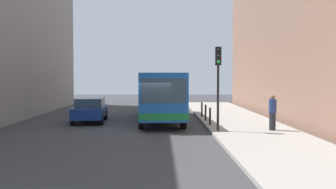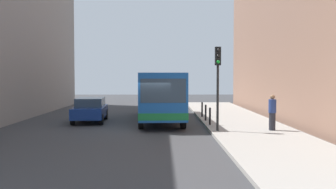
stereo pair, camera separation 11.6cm
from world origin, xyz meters
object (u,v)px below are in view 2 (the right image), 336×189
traffic_light (218,72)px  bollard_mid (206,113)px  pedestrian_near_signal (272,112)px  car_behind_bus (165,100)px  bollard_far (202,110)px  car_beside_bus (90,109)px  bus (160,93)px  bollard_near (210,116)px

traffic_light → bollard_mid: (-0.10, 4.56, -2.38)m
bollard_mid → pedestrian_near_signal: size_ratio=0.54×
car_behind_bus → bollard_far: (2.41, -8.09, -0.16)m
car_behind_bus → bollard_far: bearing=105.0°
bollard_far → bollard_mid: bearing=-90.0°
car_beside_bus → car_behind_bus: 10.75m
bus → bollard_near: 4.64m
bollard_far → pedestrian_near_signal: pedestrian_near_signal is taller
bus → bollard_far: size_ratio=11.69×
car_beside_bus → bollard_far: bearing=-170.2°
bollard_mid → traffic_light: bearing=-88.7°
bollard_far → bus: bearing=-162.5°
bollard_near → pedestrian_near_signal: size_ratio=0.54×
traffic_light → bollard_near: bearing=92.4°
bollard_near → pedestrian_near_signal: (2.83, -2.20, 0.41)m
bollard_near → bollard_far: size_ratio=1.00×
bollard_near → bollard_far: bearing=90.0°
bollard_near → pedestrian_near_signal: pedestrian_near_signal is taller
car_behind_bus → traffic_light: size_ratio=1.08×
traffic_light → bollard_near: size_ratio=4.32×
bollard_far → traffic_light: bearing=-89.2°
traffic_light → bollard_mid: 5.15m
bollard_far → pedestrian_near_signal: bearing=-66.9°
car_beside_bus → bollard_far: size_ratio=4.72×
bus → car_behind_bus: bearing=-94.5°
bollard_near → pedestrian_near_signal: 3.61m
car_behind_bus → traffic_light: traffic_light is taller
bollard_mid → bollard_far: (0.00, 2.22, 0.00)m
bus → traffic_light: 6.69m
bollard_mid → bollard_far: 2.22m
bollard_near → car_beside_bus: bearing=158.2°
bus → car_beside_bus: bearing=7.5°
bollard_near → bollard_mid: same height
bus → pedestrian_near_signal: size_ratio=6.28×
bus → bollard_far: bearing=-164.7°
car_beside_bus → car_behind_bus: bearing=-118.6°
car_beside_bus → bollard_mid: car_beside_bus is taller
bollard_far → pedestrian_near_signal: size_ratio=0.54×
pedestrian_near_signal → bollard_near: bearing=86.1°
car_behind_bus → bollard_mid: 10.58m
car_beside_bus → car_behind_bus: size_ratio=1.01×
car_beside_bus → bollard_near: (7.04, -2.82, -0.16)m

